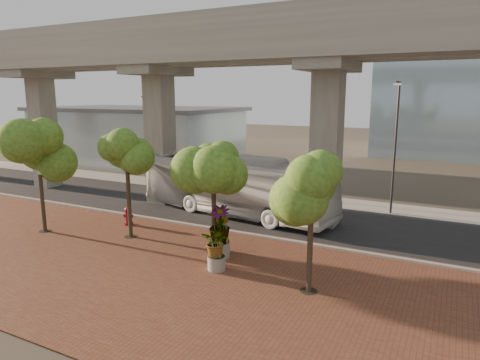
% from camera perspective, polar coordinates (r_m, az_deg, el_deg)
% --- Properties ---
extents(ground, '(160.00, 160.00, 0.00)m').
position_cam_1_polar(ground, '(26.91, -2.60, -5.33)').
color(ground, '#3A332A').
rests_on(ground, ground).
extents(brick_plaza, '(70.00, 13.00, 0.06)m').
position_cam_1_polar(brick_plaza, '(20.72, -13.76, -10.78)').
color(brick_plaza, brown).
rests_on(brick_plaza, ground).
extents(asphalt_road, '(90.00, 8.00, 0.04)m').
position_cam_1_polar(asphalt_road, '(28.59, -0.62, -4.28)').
color(asphalt_road, black).
rests_on(asphalt_road, ground).
extents(curb_strip, '(70.00, 0.25, 0.16)m').
position_cam_1_polar(curb_strip, '(25.24, -4.85, -6.31)').
color(curb_strip, '#9E9B93').
rests_on(curb_strip, ground).
extents(far_sidewalk, '(90.00, 3.00, 0.06)m').
position_cam_1_polar(far_sidewalk, '(33.41, 3.75, -1.98)').
color(far_sidewalk, '#9E9B93').
rests_on(far_sidewalk, ground).
extents(transit_viaduct, '(72.00, 5.60, 12.40)m').
position_cam_1_polar(transit_viaduct, '(27.54, -0.66, 10.45)').
color(transit_viaduct, gray).
rests_on(transit_viaduct, ground).
extents(station_pavilion, '(23.00, 13.00, 6.30)m').
position_cam_1_polar(station_pavilion, '(50.67, -13.54, 5.94)').
color(station_pavilion, silver).
rests_on(station_pavilion, ground).
extents(transit_bus, '(13.83, 5.17, 3.76)m').
position_cam_1_polar(transit_bus, '(27.68, -0.65, -0.82)').
color(transit_bus, silver).
rests_on(transit_bus, ground).
extents(fire_hydrant, '(0.58, 0.52, 1.16)m').
position_cam_1_polar(fire_hydrant, '(26.45, -14.68, -4.61)').
color(fire_hydrant, maroon).
rests_on(fire_hydrant, ground).
extents(planter_front, '(1.77, 1.77, 1.95)m').
position_cam_1_polar(planter_front, '(19.03, -3.17, -8.55)').
color(planter_front, gray).
rests_on(planter_front, ground).
extents(planter_right, '(2.36, 2.36, 2.52)m').
position_cam_1_polar(planter_right, '(20.34, -2.74, -6.20)').
color(planter_right, gray).
rests_on(planter_right, ground).
extents(planter_left, '(1.83, 1.83, 2.01)m').
position_cam_1_polar(planter_left, '(20.99, -2.54, -6.52)').
color(planter_left, '#AEA99D').
rests_on(planter_left, ground).
extents(street_tree_far_west, '(4.03, 4.03, 6.31)m').
position_cam_1_polar(street_tree_far_west, '(26.06, -25.34, 3.19)').
color(street_tree_far_west, '#423426').
rests_on(street_tree_far_west, ground).
extents(street_tree_near_west, '(3.14, 3.14, 6.19)m').
position_cam_1_polar(street_tree_near_west, '(23.35, -14.92, 3.76)').
color(street_tree_near_west, '#423426').
rests_on(street_tree_near_west, ground).
extents(street_tree_near_east, '(3.43, 3.43, 6.01)m').
position_cam_1_polar(street_tree_near_east, '(20.25, -3.58, 2.14)').
color(street_tree_near_east, '#423426').
rests_on(street_tree_near_east, ground).
extents(street_tree_far_east, '(3.22, 3.22, 5.55)m').
position_cam_1_polar(street_tree_far_east, '(16.39, 9.56, -1.50)').
color(street_tree_far_east, '#423426').
rests_on(street_tree_far_east, ground).
extents(streetlamp_west, '(0.37, 1.09, 7.52)m').
position_cam_1_polar(streetlamp_west, '(38.06, -11.98, 6.09)').
color(streetlamp_west, '#2B2A2F').
rests_on(streetlamp_west, ground).
extents(streetlamp_east, '(0.42, 1.23, 8.46)m').
position_cam_1_polar(streetlamp_east, '(28.93, 20.02, 5.15)').
color(streetlamp_east, '#313035').
rests_on(streetlamp_east, ground).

